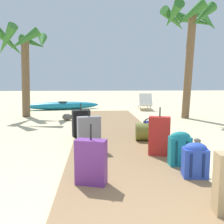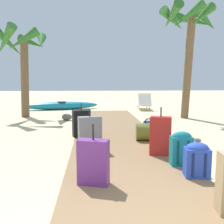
% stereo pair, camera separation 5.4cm
% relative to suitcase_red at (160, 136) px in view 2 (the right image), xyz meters
% --- Properties ---
extents(ground_plane, '(60.00, 60.00, 0.00)m').
position_rel_suitcase_red_xyz_m(ground_plane, '(-0.63, 1.09, -0.43)').
color(ground_plane, beige).
extents(boardwalk, '(1.98, 9.24, 0.08)m').
position_rel_suitcase_red_xyz_m(boardwalk, '(-0.63, 2.02, -0.39)').
color(boardwalk, olive).
rests_on(boardwalk, ground).
extents(suitcase_red, '(0.41, 0.29, 0.87)m').
position_rel_suitcase_red_xyz_m(suitcase_red, '(0.00, 0.00, 0.00)').
color(suitcase_red, red).
rests_on(suitcase_red, boardwalk).
extents(duffel_bag_navy, '(0.46, 0.37, 0.47)m').
position_rel_suitcase_red_xyz_m(duffel_bag_navy, '(0.28, 1.58, -0.16)').
color(duffel_bag_navy, navy).
rests_on(duffel_bag_navy, boardwalk).
extents(backpack_teal, '(0.34, 0.21, 0.54)m').
position_rel_suitcase_red_xyz_m(backpack_teal, '(0.18, -0.56, -0.06)').
color(backpack_teal, '#197A7F').
rests_on(backpack_teal, boardwalk).
extents(backpack_yellow, '(0.37, 0.28, 0.51)m').
position_rel_suitcase_red_xyz_m(backpack_yellow, '(0.17, 0.56, -0.08)').
color(backpack_yellow, gold).
rests_on(backpack_yellow, boardwalk).
extents(backpack_blue, '(0.36, 0.29, 0.48)m').
position_rel_suitcase_red_xyz_m(backpack_blue, '(0.22, -1.03, -0.09)').
color(backpack_blue, '#2847B7').
rests_on(backpack_blue, boardwalk).
extents(duffel_bag_olive, '(0.58, 0.45, 0.50)m').
position_rel_suitcase_red_xyz_m(duffel_bag_olive, '(0.03, 1.09, -0.15)').
color(duffel_bag_olive, olive).
rests_on(duffel_bag_olive, boardwalk).
extents(suitcase_grey, '(0.46, 0.27, 0.80)m').
position_rel_suitcase_red_xyz_m(suitcase_grey, '(-1.26, 0.37, -0.02)').
color(suitcase_grey, slate).
rests_on(suitcase_grey, boardwalk).
extents(suitcase_black, '(0.45, 0.31, 0.80)m').
position_rel_suitcase_red_xyz_m(suitcase_black, '(-1.47, 1.59, -0.03)').
color(suitcase_black, black).
rests_on(suitcase_black, boardwalk).
extents(suitcase_purple, '(0.43, 0.29, 0.79)m').
position_rel_suitcase_red_xyz_m(suitcase_purple, '(-1.21, -1.16, -0.05)').
color(suitcase_purple, '#6B2D84').
rests_on(suitcase_purple, boardwalk).
extents(palm_tree_far_left, '(2.12, 2.20, 3.46)m').
position_rel_suitcase_red_xyz_m(palm_tree_far_left, '(-3.88, 5.70, 2.14)').
color(palm_tree_far_left, brown).
rests_on(palm_tree_far_left, ground).
extents(palm_tree_far_right, '(2.19, 2.07, 4.14)m').
position_rel_suitcase_red_xyz_m(palm_tree_far_right, '(2.28, 4.63, 2.80)').
color(palm_tree_far_right, brown).
rests_on(palm_tree_far_right, ground).
extents(lounge_chair, '(0.75, 1.56, 0.82)m').
position_rel_suitcase_red_xyz_m(lounge_chair, '(1.32, 7.57, -0.10)').
color(lounge_chair, white).
rests_on(lounge_chair, ground).
extents(kayak, '(3.65, 1.30, 0.39)m').
position_rel_suitcase_red_xyz_m(kayak, '(-2.72, 7.96, -0.23)').
color(kayak, teal).
rests_on(kayak, ground).
extents(rock_left_far, '(0.37, 0.29, 0.24)m').
position_rel_suitcase_red_xyz_m(rock_left_far, '(-2.12, 4.52, -0.31)').
color(rock_left_far, '#5B5651').
rests_on(rock_left_far, ground).
extents(rock_right_far, '(0.20, 0.22, 0.10)m').
position_rel_suitcase_red_xyz_m(rock_right_far, '(1.19, 1.10, -0.38)').
color(rock_right_far, '#5B5651').
rests_on(rock_right_far, ground).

